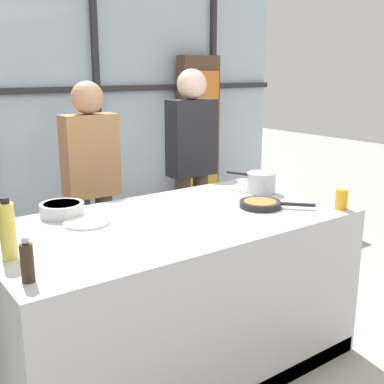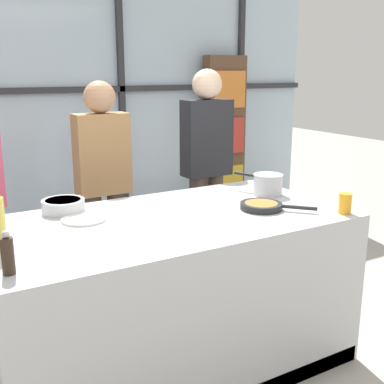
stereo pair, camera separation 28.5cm
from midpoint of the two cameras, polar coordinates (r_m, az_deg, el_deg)
ground_plane at (r=3.11m, az=-4.84°, el=-19.74°), size 18.00×18.00×0.00m
back_window_wall at (r=5.01m, az=-21.12°, el=9.57°), size 6.40×0.10×2.80m
bookshelf at (r=5.75m, az=-0.61°, el=6.44°), size 0.51×0.19×1.89m
demo_island at (r=2.87m, az=-5.00°, el=-12.04°), size 2.02×1.07×0.93m
spectator_center_left at (r=3.63m, az=-14.05°, el=1.51°), size 0.40×0.23×1.66m
spectator_center_right at (r=4.04m, az=-2.06°, el=3.94°), size 0.41×0.24×1.74m
frying_pan at (r=2.90m, az=5.47°, el=-1.45°), size 0.35×0.37×0.04m
saucepan at (r=3.23m, az=5.72°, el=1.15°), size 0.20×0.35×0.14m
white_plate at (r=2.68m, az=-15.41°, el=-3.57°), size 0.25×0.25×0.01m
mixing_bowl at (r=2.85m, az=-17.96°, el=-1.99°), size 0.25×0.25×0.08m
oil_bottle at (r=2.28m, az=-24.43°, el=-4.23°), size 0.07×0.07×0.28m
pepper_grinder at (r=2.03m, az=-22.86°, el=-7.68°), size 0.05×0.05×0.19m
juice_glass_near at (r=2.94m, az=14.68°, el=-0.88°), size 0.07×0.07×0.12m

